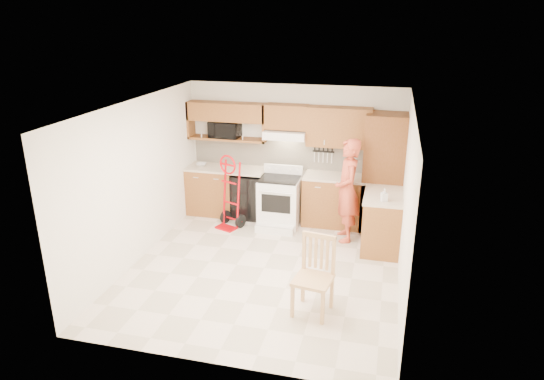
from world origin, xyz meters
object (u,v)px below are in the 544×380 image
at_px(microwave, 225,129).
at_px(dining_chair, 313,277).
at_px(range, 279,198).
at_px(hand_truck, 229,195).
at_px(person, 347,191).

height_order(microwave, dining_chair, microwave).
bearing_deg(microwave, range, -19.54).
bearing_deg(hand_truck, microwave, 132.80).
distance_m(range, dining_chair, 2.82).
xyz_separation_m(range, person, (1.24, -0.27, 0.35)).
height_order(microwave, range, microwave).
xyz_separation_m(microwave, dining_chair, (2.20, -3.08, -1.13)).
bearing_deg(person, range, -117.51).
bearing_deg(person, microwave, -122.26).
height_order(microwave, person, microwave).
height_order(range, hand_truck, hand_truck).
distance_m(range, hand_truck, 0.91).
xyz_separation_m(microwave, person, (2.39, -0.74, -0.76)).
relative_size(microwave, person, 0.32).
height_order(hand_truck, dining_chair, hand_truck).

